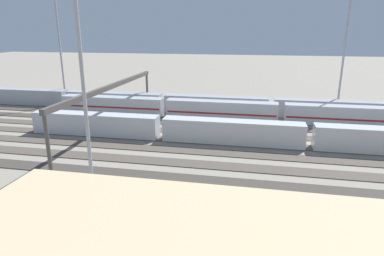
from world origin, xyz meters
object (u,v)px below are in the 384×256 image
Objects in this scene: train_on_track_0 at (216,105)px; train_on_track_4 at (309,136)px; light_mast_1 at (79,36)px; light_mast_0 at (347,33)px; light_mast_2 at (57,20)px; train_on_track_1 at (270,112)px; signal_gantry at (111,90)px.

train_on_track_4 is at bearing 131.04° from train_on_track_0.
light_mast_1 reaches higher than train_on_track_4.
light_mast_0 reaches higher than train_on_track_0.
train_on_track_4 is 3.50× the size of light_mast_1.
light_mast_1 is at bearing 48.10° from light_mast_0.
light_mast_0 is at bearing -179.46° from light_mast_2.
train_on_track_1 is 42.67m from light_mast_1.
signal_gantry is at bearing 46.49° from train_on_track_0.
train_on_track_0 is at bearing -23.04° from train_on_track_1.
signal_gantry is (6.17, -20.56, -9.67)m from light_mast_1.
light_mast_2 is (38.16, -2.13, 18.20)m from train_on_track_0.
signal_gantry is (28.37, 12.50, 5.67)m from train_on_track_1.
train_on_track_1 is at bearing -156.22° from signal_gantry.
train_on_track_1 is at bearing 28.22° from light_mast_0.
light_mast_1 is (10.44, 38.06, 15.38)m from train_on_track_0.
light_mast_0 is 64.39m from light_mast_2.
train_on_track_0 is at bearing -105.34° from light_mast_1.
train_on_track_0 is 3.68× the size of light_mast_2.
light_mast_1 is 0.84× the size of light_mast_2.
light_mast_2 is 31.71m from signal_gantry.
light_mast_2 reaches higher than signal_gantry.
train_on_track_0 is at bearing -133.51° from signal_gantry.
light_mast_1 is 23.54m from signal_gantry.
train_on_track_0 is 3.00× the size of signal_gantry.
light_mast_2 is (55.56, -22.13, 18.20)m from train_on_track_4.
train_on_track_1 is 12.78m from train_on_track_0.
train_on_track_4 is 28.84m from light_mast_0.
train_on_track_1 is at bearing -69.36° from train_on_track_4.
train_on_track_0 is 42.33m from light_mast_2.
light_mast_0 reaches higher than train_on_track_1.
train_on_track_1 reaches higher than train_on_track_4.
train_on_track_4 is (-5.65, 15.00, -0.04)m from train_on_track_1.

